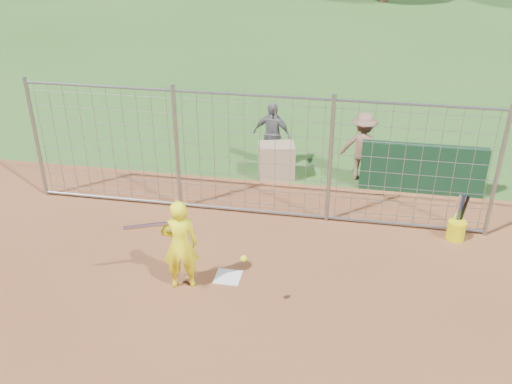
% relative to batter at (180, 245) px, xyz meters
% --- Properties ---
extents(ground, '(100.00, 100.00, 0.00)m').
position_rel_batter_xyz_m(ground, '(0.69, 0.54, -0.80)').
color(ground, '#2D591E').
rests_on(ground, ground).
extents(home_plate, '(0.43, 0.43, 0.02)m').
position_rel_batter_xyz_m(home_plate, '(0.69, 0.34, -0.79)').
color(home_plate, silver).
rests_on(home_plate, ground).
extents(dugout_wall, '(2.60, 0.20, 1.10)m').
position_rel_batter_xyz_m(dugout_wall, '(4.09, 4.14, -0.25)').
color(dugout_wall, '#11381E').
rests_on(dugout_wall, ground).
extents(batter, '(0.67, 0.53, 1.60)m').
position_rel_batter_xyz_m(batter, '(0.00, 0.00, 0.00)').
color(batter, '#FFF816').
rests_on(batter, ground).
extents(bystander_b, '(0.98, 0.58, 1.57)m').
position_rel_batter_xyz_m(bystander_b, '(0.71, 4.89, -0.01)').
color(bystander_b, slate).
rests_on(bystander_b, ground).
extents(bystander_c, '(1.08, 0.72, 1.56)m').
position_rel_batter_xyz_m(bystander_c, '(2.80, 4.58, -0.02)').
color(bystander_c, brown).
rests_on(bystander_c, ground).
extents(equipment_bin, '(0.90, 0.72, 0.80)m').
position_rel_batter_xyz_m(equipment_bin, '(0.91, 4.32, -0.40)').
color(equipment_bin, tan).
rests_on(equipment_bin, ground).
extents(equipment_in_play, '(1.98, 0.60, 0.29)m').
position_rel_batter_xyz_m(equipment_in_play, '(-0.00, -0.27, 0.39)').
color(equipment_in_play, silver).
rests_on(equipment_in_play, ground).
extents(bucket_with_bats, '(0.34, 0.39, 0.97)m').
position_rel_batter_xyz_m(bucket_with_bats, '(4.61, 2.30, -0.55)').
color(bucket_with_bats, yellow).
rests_on(bucket_with_bats, ground).
extents(backstop_fence, '(9.08, 0.08, 2.60)m').
position_rel_batter_xyz_m(backstop_fence, '(0.69, 2.54, 0.46)').
color(backstop_fence, gray).
rests_on(backstop_fence, ground).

